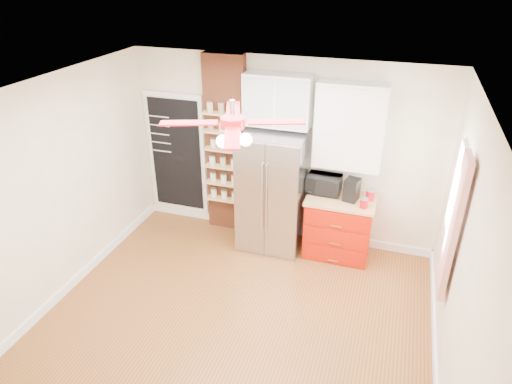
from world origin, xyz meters
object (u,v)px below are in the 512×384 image
(canister_left, at_px, (364,204))
(pantry_jar_oats, at_px, (213,143))
(coffee_maker, at_px, (352,190))
(fridge, at_px, (272,192))
(red_cabinet, at_px, (339,226))
(ceiling_fan, at_px, (233,123))
(toaster_oven, at_px, (324,184))

(canister_left, xyz_separation_m, pantry_jar_oats, (-2.24, 0.30, 0.47))
(coffee_maker, xyz_separation_m, canister_left, (0.19, -0.17, -0.09))
(coffee_maker, distance_m, pantry_jar_oats, 2.09)
(canister_left, height_order, pantry_jar_oats, pantry_jar_oats)
(fridge, bearing_deg, red_cabinet, 2.95)
(red_cabinet, distance_m, coffee_maker, 0.61)
(fridge, bearing_deg, coffee_maker, 2.56)
(pantry_jar_oats, bearing_deg, red_cabinet, -3.75)
(canister_left, relative_size, pantry_jar_oats, 1.03)
(red_cabinet, distance_m, canister_left, 0.63)
(red_cabinet, height_order, ceiling_fan, ceiling_fan)
(red_cabinet, height_order, canister_left, canister_left)
(pantry_jar_oats, bearing_deg, coffee_maker, -3.55)
(ceiling_fan, relative_size, canister_left, 11.16)
(toaster_oven, bearing_deg, red_cabinet, -19.83)
(pantry_jar_oats, bearing_deg, ceiling_fan, -60.87)
(coffee_maker, xyz_separation_m, pantry_jar_oats, (-2.05, 0.13, 0.38))
(fridge, relative_size, toaster_oven, 3.76)
(toaster_oven, relative_size, coffee_maker, 1.51)
(ceiling_fan, xyz_separation_m, canister_left, (1.24, 1.51, -1.46))
(fridge, distance_m, pantry_jar_oats, 1.12)
(toaster_oven, height_order, coffee_maker, coffee_maker)
(coffee_maker, bearing_deg, ceiling_fan, -108.88)
(coffee_maker, distance_m, canister_left, 0.27)
(coffee_maker, bearing_deg, pantry_jar_oats, -170.51)
(red_cabinet, bearing_deg, canister_left, -28.28)
(ceiling_fan, distance_m, canister_left, 2.44)
(canister_left, bearing_deg, red_cabinet, 151.72)
(fridge, distance_m, toaster_oven, 0.74)
(red_cabinet, relative_size, pantry_jar_oats, 7.73)
(ceiling_fan, relative_size, pantry_jar_oats, 11.51)
(fridge, xyz_separation_m, red_cabinet, (0.97, 0.05, -0.42))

